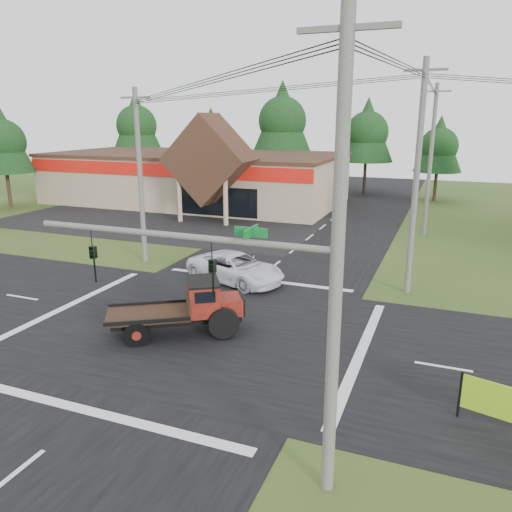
% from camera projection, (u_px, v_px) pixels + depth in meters
% --- Properties ---
extents(ground, '(120.00, 120.00, 0.00)m').
position_uv_depth(ground, '(198.00, 327.00, 21.63)').
color(ground, '#314A1A').
rests_on(ground, ground).
extents(road_ns, '(12.00, 120.00, 0.02)m').
position_uv_depth(road_ns, '(198.00, 327.00, 21.63)').
color(road_ns, black).
rests_on(road_ns, ground).
extents(road_ew, '(120.00, 12.00, 0.02)m').
position_uv_depth(road_ew, '(198.00, 327.00, 21.63)').
color(road_ew, black).
rests_on(road_ew, ground).
extents(parking_apron, '(28.00, 14.00, 0.02)m').
position_uv_depth(parking_apron, '(158.00, 222.00, 43.60)').
color(parking_apron, black).
rests_on(parking_apron, ground).
extents(cvs_building, '(30.40, 18.20, 9.19)m').
position_uv_depth(cvs_building, '(196.00, 176.00, 52.94)').
color(cvs_building, tan).
rests_on(cvs_building, ground).
extents(traffic_signal_mast, '(8.12, 0.24, 7.00)m').
position_uv_depth(traffic_signal_mast, '(264.00, 309.00, 11.67)').
color(traffic_signal_mast, '#595651').
rests_on(traffic_signal_mast, ground).
extents(utility_pole_nr, '(2.00, 0.30, 11.00)m').
position_uv_depth(utility_pole_nr, '(337.00, 267.00, 10.76)').
color(utility_pole_nr, '#595651').
rests_on(utility_pole_nr, ground).
extents(utility_pole_nw, '(2.00, 0.30, 10.50)m').
position_uv_depth(utility_pole_nw, '(140.00, 176.00, 30.18)').
color(utility_pole_nw, '#595651').
rests_on(utility_pole_nw, ground).
extents(utility_pole_ne, '(2.00, 0.30, 11.50)m').
position_uv_depth(utility_pole_ne, '(416.00, 178.00, 24.42)').
color(utility_pole_ne, '#595651').
rests_on(utility_pole_ne, ground).
extents(utility_pole_n, '(2.00, 0.30, 11.20)m').
position_uv_depth(utility_pole_n, '(430.00, 160.00, 37.02)').
color(utility_pole_n, '#595651').
rests_on(utility_pole_n, ground).
extents(tree_row_a, '(6.72, 6.72, 12.12)m').
position_uv_depth(tree_row_a, '(136.00, 124.00, 65.92)').
color(tree_row_a, '#332316').
rests_on(tree_row_a, ground).
extents(tree_row_b, '(5.60, 5.60, 10.10)m').
position_uv_depth(tree_row_b, '(211.00, 134.00, 64.56)').
color(tree_row_b, '#332316').
rests_on(tree_row_b, ground).
extents(tree_row_c, '(7.28, 7.28, 13.13)m').
position_uv_depth(tree_row_c, '(282.00, 118.00, 59.60)').
color(tree_row_c, '#332316').
rests_on(tree_row_c, ground).
extents(tree_row_d, '(6.16, 6.16, 11.11)m').
position_uv_depth(tree_row_d, '(367.00, 130.00, 57.34)').
color(tree_row_d, '#332316').
rests_on(tree_row_d, ground).
extents(tree_row_e, '(5.04, 5.04, 9.09)m').
position_uv_depth(tree_row_e, '(439.00, 144.00, 53.10)').
color(tree_row_e, '#332316').
rests_on(tree_row_e, ground).
extents(tree_side_w, '(5.60, 5.60, 10.10)m').
position_uv_depth(tree_side_w, '(2.00, 140.00, 49.04)').
color(tree_side_w, '#332316').
rests_on(tree_side_w, ground).
extents(antique_flatbed_truck, '(5.87, 4.78, 2.34)m').
position_uv_depth(antique_flatbed_truck, '(177.00, 308.00, 20.63)').
color(antique_flatbed_truck, '#560E0C').
rests_on(antique_flatbed_truck, ground).
extents(white_pickup, '(6.25, 4.31, 1.59)m').
position_uv_depth(white_pickup, '(236.00, 268.00, 27.43)').
color(white_pickup, white).
rests_on(white_pickup, ground).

